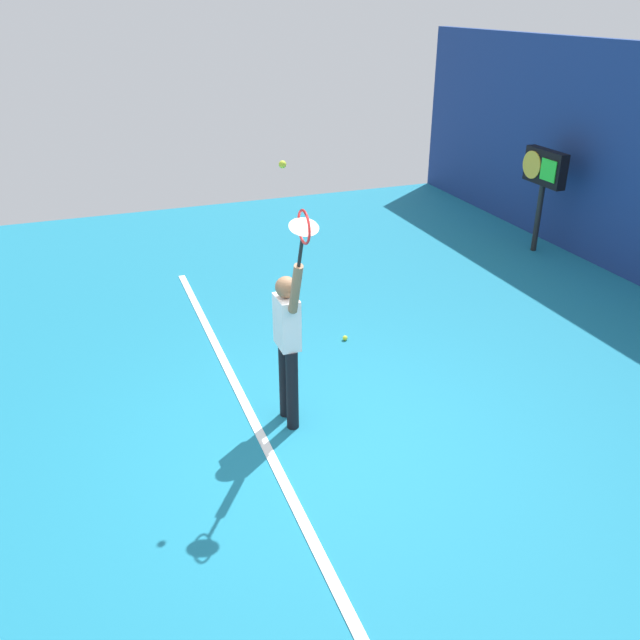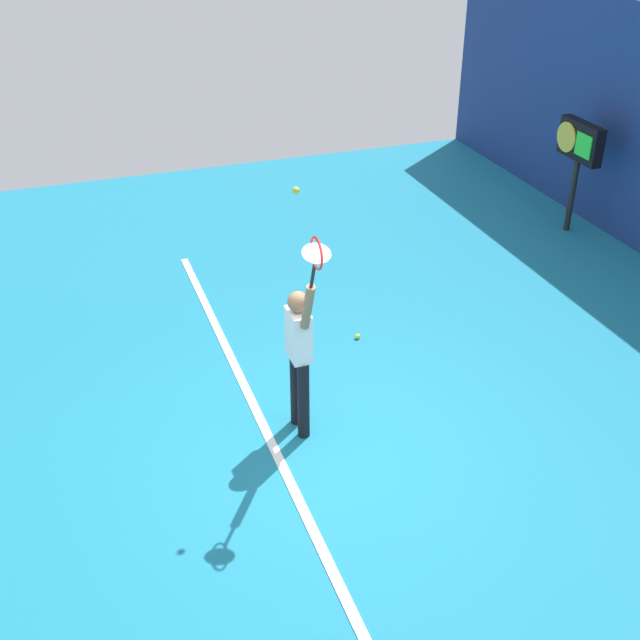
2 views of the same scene
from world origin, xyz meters
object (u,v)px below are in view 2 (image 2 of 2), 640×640
at_px(tennis_racket, 316,256).
at_px(scoreboard_clock, 580,146).
at_px(tennis_player, 299,350).
at_px(spare_ball, 358,336).
at_px(tennis_ball, 296,190).

relative_size(tennis_racket, scoreboard_clock, 0.34).
xyz_separation_m(tennis_player, spare_ball, (-1.54, 1.29, -0.98)).
bearing_deg(tennis_player, scoreboard_clock, 121.68).
height_order(tennis_player, tennis_ball, tennis_ball).
relative_size(tennis_ball, spare_ball, 1.00).
distance_m(tennis_racket, scoreboard_clock, 7.25).
bearing_deg(spare_ball, tennis_racket, -31.87).
relative_size(tennis_ball, scoreboard_clock, 0.04).
distance_m(scoreboard_clock, spare_ball, 5.22).
height_order(tennis_player, spare_ball, tennis_player).
xyz_separation_m(tennis_racket, scoreboard_clock, (-4.16, 5.87, -0.91)).
bearing_deg(tennis_ball, tennis_racket, 10.79).
distance_m(tennis_player, spare_ball, 2.23).
bearing_deg(scoreboard_clock, spare_ball, -65.53).
bearing_deg(tennis_ball, spare_ball, 141.80).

